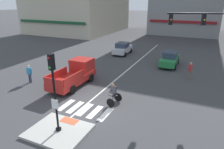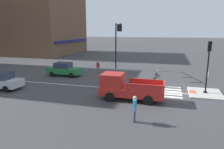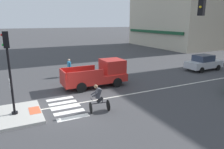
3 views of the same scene
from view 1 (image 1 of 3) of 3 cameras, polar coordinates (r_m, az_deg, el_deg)
The scene contains 17 objects.
ground_plane at distance 14.72m, azimuth -6.89°, elevation -9.11°, with size 300.00×300.00×0.00m, color #3D3D3F.
traffic_island at distance 12.50m, azimuth -14.72°, elevation -15.08°, with size 3.31×2.77×0.15m, color #B2AFA8.
tactile_pad_front at distance 13.12m, azimuth -11.89°, elevation -12.57°, with size 1.10×0.60×0.01m, color #DB5B38.
signal_pole at distance 11.17m, azimuth -15.98°, elevation -3.32°, with size 0.44×0.38×4.48m.
crosswalk_stripe_a at distance 15.28m, azimuth -12.75°, elevation -8.32°, with size 0.44×1.80×0.01m, color silver.
crosswalk_stripe_b at distance 14.86m, azimuth -10.26°, elevation -9.00°, with size 0.44×1.80×0.01m, color silver.
crosswalk_stripe_c at distance 14.46m, azimuth -7.61°, elevation -9.70°, with size 0.44×1.80×0.01m, color silver.
crosswalk_stripe_d at distance 14.10m, azimuth -4.82°, elevation -10.41°, with size 0.44×1.80×0.01m, color silver.
crosswalk_stripe_e at distance 13.78m, azimuth -1.87°, elevation -11.14°, with size 0.44×1.80×0.01m, color silver.
lane_centre_line at distance 23.21m, azimuth 5.27°, elevation 2.02°, with size 0.14×28.00×0.01m, color silver.
traffic_light_mast at distance 17.94m, azimuth 27.97°, elevation 9.50°, with size 5.85×2.26×6.48m.
car_silver_westbound_distant at distance 28.94m, azimuth 2.97°, elevation 7.34°, with size 1.93×4.15×1.64m.
car_green_eastbound_far at distance 24.41m, azimuth 15.88°, elevation 4.21°, with size 1.86×4.11×1.64m.
pickup_truck_red_westbound_near at distance 18.41m, azimuth -10.19°, elevation 0.15°, with size 2.08×5.11×2.08m.
cyclist at distance 14.61m, azimuth 0.55°, elevation -5.36°, with size 0.79×1.16×1.68m.
pedestrian_at_curb_left at distance 20.01m, azimuth -22.20°, elevation 0.57°, with size 0.54×0.28×1.67m.
pedestrian_waiting_far_side at distance 20.76m, azimuth 21.08°, elevation 1.39°, with size 0.36×0.50×1.67m.
Camera 1 is at (6.88, -10.90, 7.12)m, focal length 32.60 mm.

